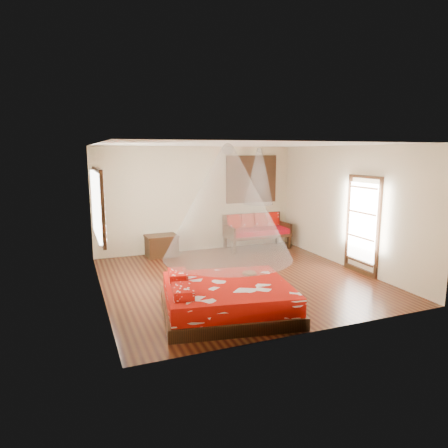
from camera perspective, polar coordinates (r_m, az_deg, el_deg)
The scene contains 10 objects.
room at distance 8.24m, azimuth 1.99°, elevation 1.49°, with size 5.54×5.54×2.84m.
bed at distance 6.77m, azimuth 0.36°, elevation -10.55°, with size 2.41×2.25×0.64m.
daybed at distance 11.18m, azimuth 4.60°, elevation -0.78°, with size 1.78×0.79×0.94m.
storage_chest at distance 10.43m, azimuth -8.91°, elevation -3.05°, with size 0.83×0.62×0.55m.
shutter_panel at distance 11.30m, azimuth 3.95°, elevation 6.40°, with size 1.52×0.06×1.32m.
window_left at distance 7.74m, azimuth -17.36°, elevation 2.70°, with size 0.10×1.74×1.34m.
glazed_door at distance 9.23m, azimuth 19.17°, elevation -0.21°, with size 0.08×1.02×2.16m.
wine_tray at distance 7.20m, azimuth 3.63°, elevation -6.73°, with size 0.25×0.25×0.20m.
mosquito_net_main at distance 6.38m, azimuth 0.54°, elevation 3.00°, with size 2.11×2.11×1.80m, color white.
mosquito_net_daybed at distance 10.88m, azimuth 5.01°, elevation 6.77°, with size 0.79×0.79×1.50m, color white.
Camera 1 is at (-3.25, -7.47, 2.66)m, focal length 32.00 mm.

